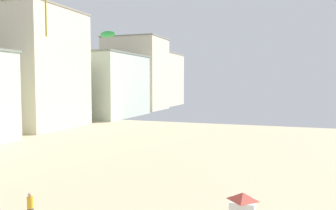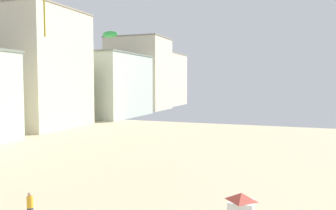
{
  "view_description": "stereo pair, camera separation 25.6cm",
  "coord_description": "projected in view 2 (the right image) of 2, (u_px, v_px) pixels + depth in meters",
  "views": [
    {
      "loc": [
        10.45,
        -0.92,
        7.57
      ],
      "look_at": [
        3.06,
        19.86,
        6.1
      ],
      "focal_mm": 35.97,
      "sensor_mm": 36.0,
      "label": 1
    },
    {
      "loc": [
        10.69,
        -0.83,
        7.57
      ],
      "look_at": [
        3.06,
        19.86,
        6.1
      ],
      "focal_mm": 35.97,
      "sensor_mm": 36.0,
      "label": 2
    }
  ],
  "objects": [
    {
      "name": "boardwalk_hotel_mid",
      "position": [
        38.0,
        69.0,
        57.08
      ],
      "size": [
        13.08,
        14.85,
        19.85
      ],
      "color": "beige",
      "rests_on": "ground"
    },
    {
      "name": "boardwalk_hotel_far",
      "position": [
        101.0,
        85.0,
        76.3
      ],
      "size": [
        17.43,
        19.81,
        13.94
      ],
      "color": "#B7C6B2",
      "rests_on": "ground"
    },
    {
      "name": "boardwalk_hotel_distant",
      "position": [
        139.0,
        74.0,
        94.76
      ],
      "size": [
        15.78,
        13.36,
        20.06
      ],
      "color": "beige",
      "rests_on": "ground"
    },
    {
      "name": "boardwalk_hotel_furthest",
      "position": [
        162.0,
        80.0,
        111.45
      ],
      "size": [
        12.01,
        19.62,
        17.1
      ],
      "color": "beige",
      "rests_on": "ground"
    },
    {
      "name": "kite_flyer",
      "position": [
        30.0,
        205.0,
        18.24
      ],
      "size": [
        0.34,
        0.34,
        1.64
      ],
      "rotation": [
        0.0,
        0.0,
        4.64
      ],
      "color": "#383D4C",
      "rests_on": "ground"
    },
    {
      "name": "lifeguard_stand",
      "position": [
        241.0,
        208.0,
        15.37
      ],
      "size": [
        1.1,
        1.1,
        2.55
      ],
      "rotation": [
        0.0,
        0.0,
        0.15
      ],
      "color": "white",
      "rests_on": "ground"
    },
    {
      "name": "kite_green_parafoil",
      "position": [
        110.0,
        34.0,
        42.93
      ],
      "size": [
        2.16,
        0.6,
        0.84
      ],
      "color": "green"
    }
  ]
}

